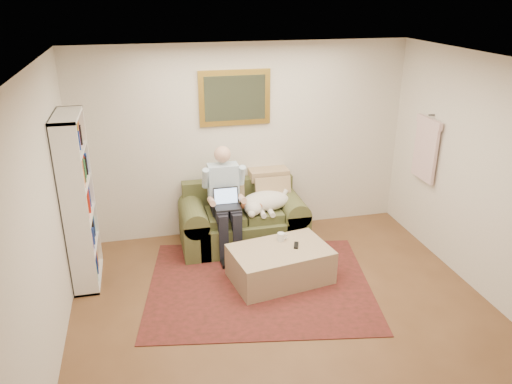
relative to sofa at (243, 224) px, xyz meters
name	(u,v)px	position (x,y,z in m)	size (l,w,h in m)	color
room_shell	(290,203)	(0.12, -1.70, 1.02)	(4.51, 5.00, 2.61)	brown
rug	(259,284)	(-0.02, -1.06, -0.28)	(2.56, 2.04, 0.01)	#351D15
sofa	(243,224)	(0.00, 0.00, 0.00)	(1.65, 0.84, 0.99)	brown
seated_man	(226,202)	(-0.25, -0.15, 0.41)	(0.54, 0.77, 1.38)	#8CB9D8
laptop	(227,202)	(-0.25, -0.21, 0.44)	(0.32, 0.25, 0.23)	black
sleeping_dog	(266,201)	(0.30, -0.08, 0.35)	(0.68, 0.43, 0.25)	white
ottoman	(280,264)	(0.24, -0.99, -0.08)	(1.13, 0.72, 0.41)	#CCB288
coffee_mug	(281,237)	(0.30, -0.80, 0.18)	(0.08, 0.08, 0.10)	white
tv_remote	(296,245)	(0.44, -0.97, 0.14)	(0.05, 0.15, 0.02)	black
bookshelf	(78,202)	(-1.98, -0.45, 0.72)	(0.28, 0.80, 2.00)	white
wall_mirror	(235,98)	(0.00, 0.42, 1.62)	(0.94, 0.04, 0.72)	gold
hanging_shirt	(426,146)	(2.31, -0.45, 1.07)	(0.06, 0.52, 0.90)	beige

